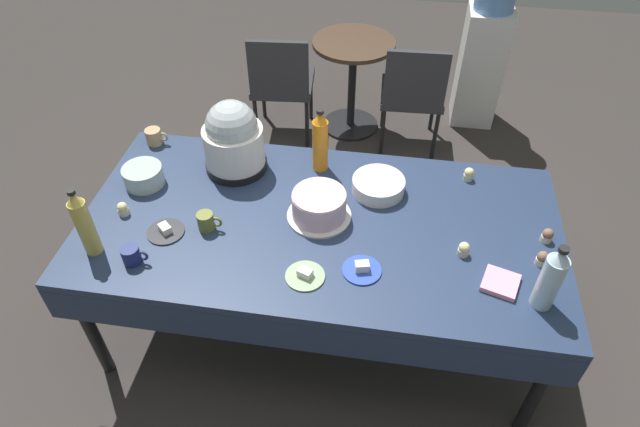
{
  "coord_description": "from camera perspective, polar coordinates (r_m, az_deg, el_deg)",
  "views": [
    {
      "loc": [
        0.28,
        -1.78,
        2.5
      ],
      "look_at": [
        0.0,
        0.0,
        0.8
      ],
      "focal_mm": 30.68,
      "sensor_mm": 36.0,
      "label": 1
    }
  ],
  "objects": [
    {
      "name": "cupcake_rose",
      "position": [
        2.49,
        22.16,
        -4.36
      ],
      "size": [
        0.05,
        0.05,
        0.07
      ],
      "color": "beige",
      "rests_on": "potluck_table"
    },
    {
      "name": "soda_bottle_ginger_ale",
      "position": [
        2.47,
        -23.38,
        -1.0
      ],
      "size": [
        0.07,
        0.07,
        0.35
      ],
      "color": "gold",
      "rests_on": "potluck_table"
    },
    {
      "name": "maroon_chair_left",
      "position": [
        4.08,
        -4.04,
        13.71
      ],
      "size": [
        0.48,
        0.48,
        0.85
      ],
      "color": "#333338",
      "rests_on": "ground"
    },
    {
      "name": "cupcake_lemon",
      "position": [
        2.69,
        -19.87,
        0.45
      ],
      "size": [
        0.05,
        0.05,
        0.07
      ],
      "color": "beige",
      "rests_on": "potluck_table"
    },
    {
      "name": "dessert_plate_charcoal",
      "position": [
        2.55,
        -15.81,
        -1.75
      ],
      "size": [
        0.17,
        0.17,
        0.04
      ],
      "color": "#2D2D33",
      "rests_on": "potluck_table"
    },
    {
      "name": "paper_napkin_stack",
      "position": [
        2.37,
        18.3,
        -6.88
      ],
      "size": [
        0.18,
        0.18,
        0.02
      ],
      "primitive_type": "cube",
      "rotation": [
        0.0,
        0.0,
        -0.3
      ],
      "color": "pink",
      "rests_on": "potluck_table"
    },
    {
      "name": "cupcake_vanilla",
      "position": [
        2.82,
        15.25,
        3.98
      ],
      "size": [
        0.05,
        0.05,
        0.07
      ],
      "color": "beige",
      "rests_on": "potluck_table"
    },
    {
      "name": "ceramic_snack_bowl",
      "position": [
        2.66,
        6.1,
        2.92
      ],
      "size": [
        0.26,
        0.26,
        0.07
      ],
      "primitive_type": "cylinder",
      "color": "silver",
      "rests_on": "potluck_table"
    },
    {
      "name": "dessert_plate_cobalt",
      "position": [
        2.31,
        4.38,
        -5.79
      ],
      "size": [
        0.17,
        0.17,
        0.05
      ],
      "color": "#2D4CB2",
      "rests_on": "potluck_table"
    },
    {
      "name": "round_cafe_table",
      "position": [
        4.2,
        3.43,
        14.79
      ],
      "size": [
        0.6,
        0.6,
        0.72
      ],
      "color": "#473323",
      "rests_on": "ground"
    },
    {
      "name": "dessert_plate_sage",
      "position": [
        2.28,
        -1.57,
        -6.45
      ],
      "size": [
        0.17,
        0.17,
        0.04
      ],
      "color": "#8CA87F",
      "rests_on": "potluck_table"
    },
    {
      "name": "cupcake_berry",
      "position": [
        2.6,
        22.62,
        -2.14
      ],
      "size": [
        0.05,
        0.05,
        0.07
      ],
      "color": "beige",
      "rests_on": "potluck_table"
    },
    {
      "name": "coffee_mug_olive",
      "position": [
        2.5,
        -11.76,
        -0.82
      ],
      "size": [
        0.11,
        0.07,
        0.09
      ],
      "color": "olive",
      "rests_on": "potluck_table"
    },
    {
      "name": "potluck_table",
      "position": [
        2.56,
        0.0,
        -1.82
      ],
      "size": [
        2.2,
        1.1,
        0.75
      ],
      "color": "navy",
      "rests_on": "ground"
    },
    {
      "name": "glass_salad_bowl",
      "position": [
        2.82,
        -17.95,
        3.77
      ],
      "size": [
        0.19,
        0.19,
        0.1
      ],
      "primitive_type": "cylinder",
      "color": "#B2C6BC",
      "rests_on": "potluck_table"
    },
    {
      "name": "cupcake_cocoa",
      "position": [
        2.43,
        14.76,
        -3.63
      ],
      "size": [
        0.05,
        0.05,
        0.07
      ],
      "color": "beige",
      "rests_on": "potluck_table"
    },
    {
      "name": "soda_bottle_orange_juice",
      "position": [
        2.71,
        0.02,
        7.48
      ],
      "size": [
        0.08,
        0.08,
        0.35
      ],
      "color": "orange",
      "rests_on": "potluck_table"
    },
    {
      "name": "maroon_chair_right",
      "position": [
        3.99,
        9.68,
        12.52
      ],
      "size": [
        0.46,
        0.46,
        0.85
      ],
      "color": "#333338",
      "rests_on": "ground"
    },
    {
      "name": "slow_cooker",
      "position": [
        2.74,
        -9.03,
        7.65
      ],
      "size": [
        0.31,
        0.31,
        0.38
      ],
      "color": "black",
      "rests_on": "potluck_table"
    },
    {
      "name": "frosted_layer_cake",
      "position": [
        2.49,
        -0.09,
        0.8
      ],
      "size": [
        0.3,
        0.3,
        0.14
      ],
      "color": "silver",
      "rests_on": "potluck_table"
    },
    {
      "name": "coffee_mug_tan",
      "position": [
        3.09,
        -16.9,
        7.69
      ],
      "size": [
        0.12,
        0.08,
        0.08
      ],
      "color": "tan",
      "rests_on": "potluck_table"
    },
    {
      "name": "ground",
      "position": [
        3.08,
        0.0,
        -10.87
      ],
      "size": [
        9.0,
        9.0,
        0.0
      ],
      "primitive_type": "plane",
      "color": "#383330"
    },
    {
      "name": "soda_bottle_water",
      "position": [
        2.26,
        22.93,
        -6.29
      ],
      "size": [
        0.09,
        0.09,
        0.32
      ],
      "color": "silver",
      "rests_on": "potluck_table"
    },
    {
      "name": "coffee_mug_navy",
      "position": [
        2.44,
        -19.04,
        -4.12
      ],
      "size": [
        0.12,
        0.08,
        0.08
      ],
      "color": "navy",
      "rests_on": "potluck_table"
    },
    {
      "name": "water_cooler",
      "position": [
        4.43,
        16.72,
        16.0
      ],
      "size": [
        0.32,
        0.32,
        1.24
      ],
      "color": "silver",
      "rests_on": "ground"
    }
  ]
}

